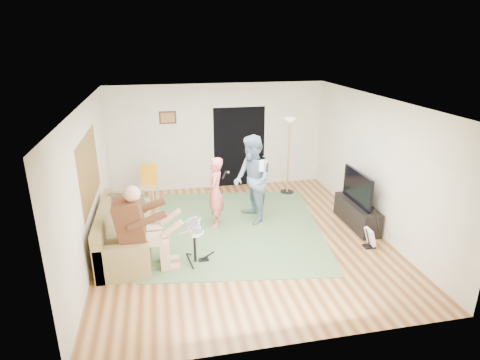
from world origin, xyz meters
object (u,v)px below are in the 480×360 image
Objects in this scene: guitar_spare at (371,237)px; television at (357,188)px; guitarist at (252,180)px; torchiere_lamp at (289,143)px; sofa at (121,237)px; singer at (215,192)px; dining_chair at (148,191)px; drum_kit at (195,246)px; tv_cabinet at (357,214)px.

guitar_spare is 0.68× the size of television.
guitarist is 1.96m from torchiere_lamp.
sofa is 4.66m from guitar_spare.
guitar_spare is at bearing -98.89° from television.
singer is 3.18m from guitar_spare.
dining_chair is at bearing -122.24° from singer.
guitarist is at bearing 16.82° from sofa.
guitar_spare is at bearing -77.64° from torchiere_lamp.
television is at bearing -8.77° from dining_chair.
drum_kit is at bearing -8.62° from singer.
singer reaches higher than dining_chair.
guitarist is 1.35× the size of tv_cabinet.
drum_kit is 3.58m from television.
singer is 2.05m from dining_chair.
sofa is 2.26× the size of dining_chair.
tv_cabinet is at bearing 92.10° from singer.
torchiere_lamp reaches higher than singer.
tv_cabinet is (0.20, 0.95, 0.03)m from guitar_spare.
television is (3.45, 0.82, 0.52)m from drum_kit.
guitarist reaches higher than singer.
singer is 1.56× the size of dining_chair.
torchiere_lamp is at bearing 47.74° from drum_kit.
tv_cabinet is at bearing 2.00° from sofa.
drum_kit is 3.31m from guitar_spare.
television is at bearing 81.11° from guitar_spare.
guitar_spare is 5.09m from dining_chair.
sofa is 2.87× the size of drum_kit.
guitar_spare is (4.60, -0.78, -0.07)m from sofa.
torchiere_lamp is at bearing 102.36° from guitar_spare.
torchiere_lamp is 2.50m from tv_cabinet.
sofa is at bearing 153.37° from drum_kit.
sofa is at bearing -54.50° from singer.
singer is 1.06× the size of tv_cabinet.
tv_cabinet is at bearing -67.52° from torchiere_lamp.
sofa is at bearing -178.00° from tv_cabinet.
drum_kit is 2.96m from dining_chair.
singer is (0.57, 1.41, 0.42)m from drum_kit.
dining_chair is at bearing 154.69° from television.
dining_chair is (-3.47, -0.06, -0.98)m from torchiere_lamp.
torchiere_lamp is at bearing 112.48° from tv_cabinet.
dining_chair is (-0.83, 2.84, 0.01)m from drum_kit.
singer is 0.82m from guitarist.
television reaches higher than sofa.
tv_cabinet is at bearing -8.52° from dining_chair.
singer is 0.77× the size of torchiere_lamp.
torchiere_lamp is (1.27, 1.45, 0.38)m from guitarist.
singer is 1.31× the size of television.
torchiere_lamp is 3.61m from dining_chair.
singer is at bearing 67.93° from drum_kit.
guitarist is (1.37, 1.46, 0.62)m from drum_kit.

